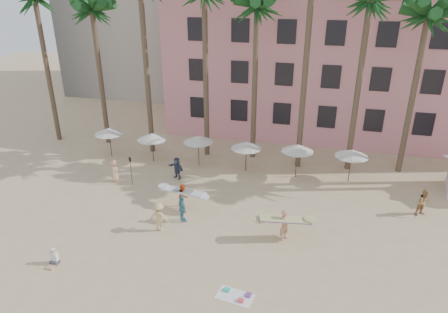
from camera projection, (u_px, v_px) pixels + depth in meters
name	position (u px, v px, depth m)	size (l,w,h in m)	color
ground	(218.00, 272.00, 21.05)	(120.00, 120.00, 0.00)	#D1B789
pink_hotel	(354.00, 49.00, 39.34)	(35.00, 14.00, 16.00)	pink
umbrella_row	(222.00, 142.00, 31.88)	(22.50, 2.70, 2.73)	#332B23
beach_towel	(236.00, 296.00, 19.43)	(1.94, 1.29, 0.14)	white
carrier_yellow	(285.00, 224.00, 23.35)	(3.10, 1.55, 1.95)	tan
carrier_white	(183.00, 195.00, 26.80)	(3.28, 1.50, 1.71)	#EA5418
beachgoers	(209.00, 192.00, 27.20)	(22.77, 7.92, 1.87)	#D4B571
paddle	(131.00, 167.00, 29.65)	(0.18, 0.04, 2.23)	black
seated_man	(54.00, 259.00, 21.52)	(0.42, 0.73, 0.95)	#3F3F4C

